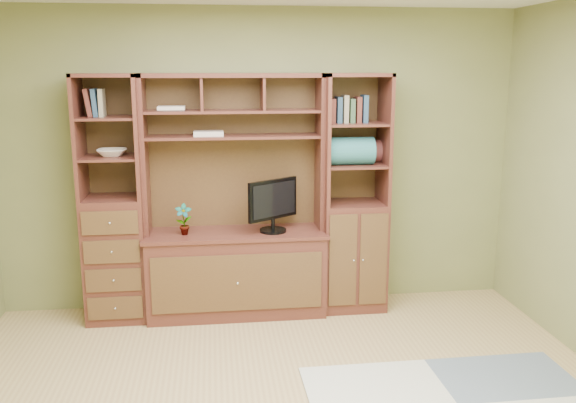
{
  "coord_description": "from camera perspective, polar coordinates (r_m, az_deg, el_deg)",
  "views": [
    {
      "loc": [
        -0.41,
        -3.28,
        2.09
      ],
      "look_at": [
        0.15,
        1.2,
        1.1
      ],
      "focal_mm": 38.0,
      "sensor_mm": 36.0,
      "label": 1
    }
  ],
  "objects": [
    {
      "name": "room",
      "position": [
        3.39,
        0.03,
        -1.08
      ],
      "size": [
        4.6,
        4.1,
        2.64
      ],
      "color": "tan",
      "rests_on": "ground"
    },
    {
      "name": "center_hutch",
      "position": [
        5.13,
        -4.99,
        0.34
      ],
      "size": [
        1.54,
        0.53,
        2.05
      ],
      "primitive_type": "cube",
      "color": "#4E231B",
      "rests_on": "ground"
    },
    {
      "name": "left_tower",
      "position": [
        5.23,
        -16.03,
        0.14
      ],
      "size": [
        0.5,
        0.45,
        2.05
      ],
      "primitive_type": "cube",
      "color": "#4E231B",
      "rests_on": "ground"
    },
    {
      "name": "right_tower",
      "position": [
        5.3,
        6.13,
        0.72
      ],
      "size": [
        0.55,
        0.45,
        2.05
      ],
      "primitive_type": "cube",
      "color": "#4E231B",
      "rests_on": "ground"
    },
    {
      "name": "monitor",
      "position": [
        5.11,
        -1.43,
        0.52
      ],
      "size": [
        0.55,
        0.47,
        0.62
      ],
      "primitive_type": "cube",
      "rotation": [
        0.0,
        0.0,
        0.61
      ],
      "color": "black",
      "rests_on": "center_hutch"
    },
    {
      "name": "orchid",
      "position": [
        5.13,
        -9.74,
        -1.66
      ],
      "size": [
        0.14,
        0.09,
        0.26
      ],
      "primitive_type": "imported",
      "color": "#9E5F35",
      "rests_on": "center_hutch"
    },
    {
      "name": "magazines",
      "position": [
        5.13,
        -7.44,
        6.34
      ],
      "size": [
        0.24,
        0.18,
        0.04
      ],
      "primitive_type": "cube",
      "color": "beige",
      "rests_on": "center_hutch"
    },
    {
      "name": "bowl",
      "position": [
        5.16,
        -16.15,
        4.42
      ],
      "size": [
        0.24,
        0.24,
        0.06
      ],
      "primitive_type": "imported",
      "color": "white",
      "rests_on": "left_tower"
    },
    {
      "name": "blanket_teal",
      "position": [
        5.18,
        5.78,
        4.73
      ],
      "size": [
        0.4,
        0.23,
        0.23
      ],
      "primitive_type": "cube",
      "color": "#29666B",
      "rests_on": "right_tower"
    },
    {
      "name": "blanket_red",
      "position": [
        5.34,
        7.04,
        4.69
      ],
      "size": [
        0.34,
        0.19,
        0.19
      ],
      "primitive_type": "cube",
      "color": "brown",
      "rests_on": "right_tower"
    }
  ]
}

